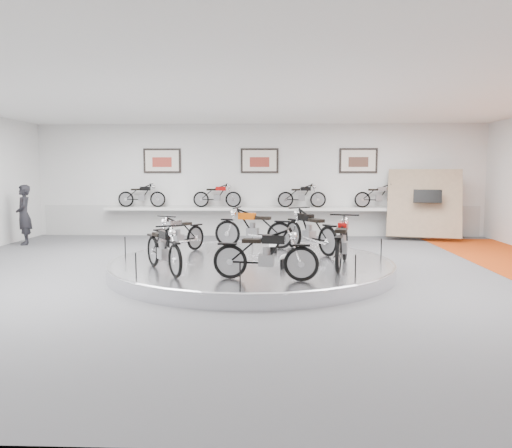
{
  "coord_description": "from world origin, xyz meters",
  "views": [
    {
      "loc": [
        0.49,
        -10.93,
        2.31
      ],
      "look_at": [
        0.09,
        0.6,
        1.1
      ],
      "focal_mm": 35.0,
      "sensor_mm": 36.0,
      "label": 1
    }
  ],
  "objects_px": {
    "bike_b": "(253,228)",
    "visitor": "(24,215)",
    "shelf": "(259,209)",
    "bike_f": "(342,241)",
    "bike_a": "(310,230)",
    "bike_d": "(163,248)",
    "display_platform": "(251,267)",
    "bike_e": "(265,254)",
    "bike_c": "(178,234)"
  },
  "relations": [
    {
      "from": "bike_a",
      "to": "bike_f",
      "type": "distance_m",
      "value": 1.99
    },
    {
      "from": "bike_e",
      "to": "bike_f",
      "type": "height_order",
      "value": "bike_f"
    },
    {
      "from": "bike_a",
      "to": "bike_b",
      "type": "xyz_separation_m",
      "value": [
        -1.44,
        0.68,
        -0.02
      ]
    },
    {
      "from": "bike_c",
      "to": "display_platform",
      "type": "bearing_deg",
      "value": 96.2
    },
    {
      "from": "bike_b",
      "to": "bike_c",
      "type": "bearing_deg",
      "value": 44.29
    },
    {
      "from": "bike_d",
      "to": "bike_a",
      "type": "bearing_deg",
      "value": 98.32
    },
    {
      "from": "display_platform",
      "to": "bike_b",
      "type": "relative_size",
      "value": 3.5
    },
    {
      "from": "bike_e",
      "to": "shelf",
      "type": "bearing_deg",
      "value": 100.36
    },
    {
      "from": "display_platform",
      "to": "bike_d",
      "type": "xyz_separation_m",
      "value": [
        -1.71,
        -1.41,
        0.65
      ]
    },
    {
      "from": "bike_a",
      "to": "visitor",
      "type": "distance_m",
      "value": 9.32
    },
    {
      "from": "bike_b",
      "to": "bike_f",
      "type": "relative_size",
      "value": 0.99
    },
    {
      "from": "bike_e",
      "to": "bike_f",
      "type": "bearing_deg",
      "value": 48.62
    },
    {
      "from": "shelf",
      "to": "bike_c",
      "type": "xyz_separation_m",
      "value": [
        -1.84,
        -5.57,
        -0.21
      ]
    },
    {
      "from": "shelf",
      "to": "bike_a",
      "type": "bearing_deg",
      "value": -74.91
    },
    {
      "from": "bike_b",
      "to": "bike_d",
      "type": "relative_size",
      "value": 1.09
    },
    {
      "from": "shelf",
      "to": "bike_f",
      "type": "distance_m",
      "value": 7.39
    },
    {
      "from": "display_platform",
      "to": "bike_f",
      "type": "relative_size",
      "value": 3.46
    },
    {
      "from": "bike_c",
      "to": "visitor",
      "type": "distance_m",
      "value": 6.52
    },
    {
      "from": "bike_c",
      "to": "bike_f",
      "type": "xyz_separation_m",
      "value": [
        3.79,
        -1.56,
        0.06
      ]
    },
    {
      "from": "bike_d",
      "to": "bike_e",
      "type": "height_order",
      "value": "bike_d"
    },
    {
      "from": "display_platform",
      "to": "bike_f",
      "type": "height_order",
      "value": "bike_f"
    },
    {
      "from": "bike_b",
      "to": "bike_e",
      "type": "distance_m",
      "value": 3.99
    },
    {
      "from": "bike_c",
      "to": "bike_d",
      "type": "bearing_deg",
      "value": 33.79
    },
    {
      "from": "display_platform",
      "to": "visitor",
      "type": "relative_size",
      "value": 3.37
    },
    {
      "from": "shelf",
      "to": "bike_f",
      "type": "height_order",
      "value": "bike_f"
    },
    {
      "from": "display_platform",
      "to": "bike_c",
      "type": "xyz_separation_m",
      "value": [
        -1.84,
        0.83,
        0.64
      ]
    },
    {
      "from": "bike_c",
      "to": "bike_e",
      "type": "xyz_separation_m",
      "value": [
        2.18,
        -2.93,
        0.01
      ]
    },
    {
      "from": "bike_a",
      "to": "visitor",
      "type": "bearing_deg",
      "value": 39.9
    },
    {
      "from": "bike_b",
      "to": "bike_e",
      "type": "relative_size",
      "value": 1.09
    },
    {
      "from": "visitor",
      "to": "shelf",
      "type": "bearing_deg",
      "value": 79.84
    },
    {
      "from": "display_platform",
      "to": "shelf",
      "type": "height_order",
      "value": "shelf"
    },
    {
      "from": "bike_a",
      "to": "bike_b",
      "type": "relative_size",
      "value": 1.03
    },
    {
      "from": "bike_f",
      "to": "visitor",
      "type": "height_order",
      "value": "visitor"
    },
    {
      "from": "bike_a",
      "to": "bike_e",
      "type": "relative_size",
      "value": 1.12
    },
    {
      "from": "display_platform",
      "to": "visitor",
      "type": "distance_m",
      "value": 8.56
    },
    {
      "from": "bike_a",
      "to": "visitor",
      "type": "xyz_separation_m",
      "value": [
        -8.81,
        3.04,
        0.1
      ]
    },
    {
      "from": "bike_b",
      "to": "visitor",
      "type": "xyz_separation_m",
      "value": [
        -7.37,
        2.36,
        0.11
      ]
    },
    {
      "from": "display_platform",
      "to": "bike_b",
      "type": "height_order",
      "value": "bike_b"
    },
    {
      "from": "visitor",
      "to": "bike_f",
      "type": "bearing_deg",
      "value": 35.55
    },
    {
      "from": "bike_e",
      "to": "bike_b",
      "type": "bearing_deg",
      "value": 103.49
    },
    {
      "from": "bike_a",
      "to": "bike_f",
      "type": "bearing_deg",
      "value": 164.89
    },
    {
      "from": "shelf",
      "to": "bike_f",
      "type": "bearing_deg",
      "value": -74.68
    },
    {
      "from": "bike_b",
      "to": "bike_c",
      "type": "distance_m",
      "value": 2.08
    },
    {
      "from": "bike_a",
      "to": "bike_d",
      "type": "relative_size",
      "value": 1.12
    },
    {
      "from": "shelf",
      "to": "bike_d",
      "type": "bearing_deg",
      "value": -102.33
    },
    {
      "from": "shelf",
      "to": "visitor",
      "type": "xyz_separation_m",
      "value": [
        -7.4,
        -2.18,
        -0.05
      ]
    },
    {
      "from": "bike_b",
      "to": "bike_f",
      "type": "height_order",
      "value": "bike_f"
    },
    {
      "from": "bike_b",
      "to": "bike_c",
      "type": "relative_size",
      "value": 1.11
    },
    {
      "from": "bike_b",
      "to": "bike_f",
      "type": "xyz_separation_m",
      "value": [
        1.98,
        -2.59,
        0.01
      ]
    },
    {
      "from": "shelf",
      "to": "bike_a",
      "type": "relative_size",
      "value": 5.83
    }
  ]
}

